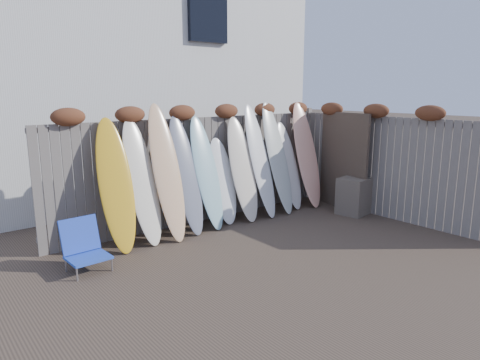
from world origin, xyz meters
TOP-DOWN VIEW (x-y plane):
  - ground at (0.00, 0.00)m, footprint 80.00×80.00m
  - back_fence at (0.06, 2.39)m, footprint 6.05×0.28m
  - right_fence at (2.99, 0.25)m, footprint 0.28×4.40m
  - house at (0.50, 6.50)m, footprint 8.50×5.50m
  - beach_chair at (-2.59, 1.51)m, footprint 0.57×0.60m
  - wooden_crate at (2.71, 0.81)m, footprint 0.71×0.62m
  - lattice_panel at (2.86, 1.25)m, footprint 0.29×1.35m
  - surfboard_0 at (-1.88, 1.96)m, footprint 0.59×0.78m
  - surfboard_1 at (-1.42, 1.99)m, footprint 0.58×0.77m
  - surfboard_2 at (-0.99, 1.93)m, footprint 0.50×0.80m
  - surfboard_3 at (-0.58, 1.98)m, footprint 0.52×0.76m
  - surfboard_4 at (-0.14, 1.99)m, footprint 0.56×0.77m
  - surfboard_5 at (0.27, 2.05)m, footprint 0.55×0.62m
  - surfboard_6 at (0.68, 1.96)m, footprint 0.57×0.73m
  - surfboard_7 at (1.12, 1.96)m, footprint 0.56×0.83m
  - surfboard_8 at (1.58, 1.94)m, footprint 0.56×0.83m
  - surfboard_9 at (1.99, 2.01)m, footprint 0.55×0.69m
  - surfboard_10 at (2.45, 1.92)m, footprint 0.61×0.83m

SIDE VIEW (x-z plane):
  - ground at x=0.00m, z-range 0.00..0.00m
  - beach_chair at x=-2.59m, z-range -0.03..0.69m
  - wooden_crate at x=2.71m, z-range 0.00..0.75m
  - surfboard_5 at x=0.27m, z-range 0.00..1.62m
  - surfboard_9 at x=1.99m, z-range 0.00..1.84m
  - surfboard_6 at x=0.68m, z-range 0.00..2.00m
  - lattice_panel at x=2.86m, z-range 0.00..2.05m
  - surfboard_4 at x=-0.14m, z-range 0.00..2.05m
  - surfboard_1 at x=-1.42m, z-range 0.00..2.06m
  - surfboard_3 at x=-0.58m, z-range 0.00..2.07m
  - surfboard_0 at x=-1.88m, z-range 0.00..2.09m
  - surfboard_7 at x=1.12m, z-range 0.00..2.23m
  - surfboard_10 at x=2.45m, z-range 0.00..2.25m
  - surfboard_8 at x=1.58m, z-range 0.00..2.27m
  - right_fence at x=2.99m, z-range 0.02..2.26m
  - surfboard_2 at x=-0.99m, z-range 0.00..2.29m
  - back_fence at x=0.06m, z-range 0.06..2.30m
  - house at x=0.50m, z-range 0.04..6.36m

